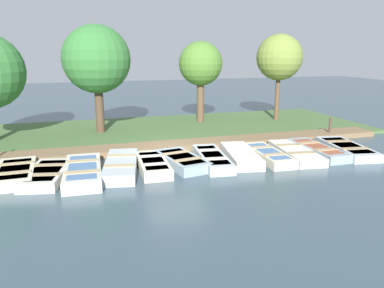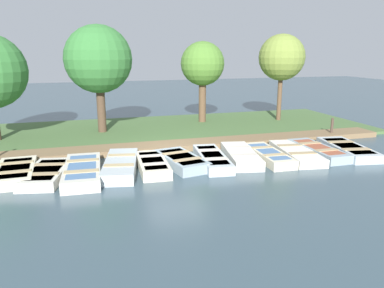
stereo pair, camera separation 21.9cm
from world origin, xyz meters
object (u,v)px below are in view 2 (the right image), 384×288
object	(u,v)px
park_tree_center	(203,65)
park_tree_right	(282,58)
rowboat_8	(268,155)
park_tree_left	(98,60)
rowboat_1	(46,173)
rowboat_2	(82,171)
rowboat_0	(16,172)
rowboat_9	(296,153)
rowboat_6	(212,159)
rowboat_3	(121,165)
rowboat_7	(241,155)
rowboat_10	(318,150)
rowboat_4	(152,164)
mooring_post_far	(332,128)
rowboat_5	(181,161)
rowboat_11	(348,149)

from	to	relation	value
park_tree_center	park_tree_right	size ratio (longest dim) A/B	0.92
rowboat_8	park_tree_left	world-z (taller)	park_tree_left
rowboat_1	rowboat_2	bearing A→B (deg)	93.63
rowboat_0	rowboat_9	distance (m)	10.80
rowboat_6	park_tree_left	size ratio (longest dim) A/B	0.62
rowboat_2	rowboat_3	size ratio (longest dim) A/B	0.98
rowboat_9	park_tree_center	distance (m)	8.70
rowboat_7	rowboat_10	world-z (taller)	rowboat_7
rowboat_4	park_tree_center	distance (m)	9.65
mooring_post_far	park_tree_center	size ratio (longest dim) A/B	0.21
rowboat_5	park_tree_right	xyz separation A→B (m)	(-6.93, 8.01, 3.68)
rowboat_0	mooring_post_far	distance (m)	14.59
rowboat_2	rowboat_8	world-z (taller)	rowboat_2
rowboat_4	mooring_post_far	bearing A→B (deg)	107.93
rowboat_6	rowboat_9	bearing A→B (deg)	94.51
rowboat_2	mooring_post_far	bearing A→B (deg)	105.26
rowboat_9	mooring_post_far	distance (m)	4.50
rowboat_8	park_tree_right	world-z (taller)	park_tree_right
rowboat_0	park_tree_right	xyz separation A→B (m)	(-6.64, 13.91, 3.68)
rowboat_3	rowboat_8	bearing A→B (deg)	98.32
rowboat_2	park_tree_left	distance (m)	7.75
rowboat_1	rowboat_5	distance (m)	4.86
rowboat_4	rowboat_8	size ratio (longest dim) A/B	0.92
rowboat_4	park_tree_right	xyz separation A→B (m)	(-7.09, 9.16, 3.68)
rowboat_6	park_tree_right	world-z (taller)	park_tree_right
park_tree_left	rowboat_3	bearing A→B (deg)	2.41
rowboat_1	rowboat_8	world-z (taller)	rowboat_8
park_tree_right	rowboat_0	bearing A→B (deg)	-64.47
park_tree_left	rowboat_8	bearing A→B (deg)	42.68
park_tree_center	park_tree_right	world-z (taller)	park_tree_right
rowboat_2	rowboat_3	distance (m)	1.39
rowboat_5	rowboat_8	world-z (taller)	rowboat_5
rowboat_7	rowboat_10	bearing A→B (deg)	97.51
rowboat_0	rowboat_10	world-z (taller)	rowboat_0
rowboat_10	park_tree_center	world-z (taller)	park_tree_center
rowboat_4	rowboat_7	distance (m)	3.65
rowboat_9	rowboat_10	distance (m)	1.07
rowboat_5	park_tree_right	distance (m)	11.21
rowboat_0	rowboat_6	size ratio (longest dim) A/B	0.86
rowboat_4	park_tree_right	bearing A→B (deg)	130.61
rowboat_6	rowboat_9	distance (m)	3.65
rowboat_0	rowboat_5	xyz separation A→B (m)	(0.29, 5.90, 0.00)
rowboat_9	rowboat_2	bearing A→B (deg)	-81.00
rowboat_10	mooring_post_far	distance (m)	3.67
rowboat_10	rowboat_9	bearing A→B (deg)	-88.13
rowboat_8	mooring_post_far	distance (m)	5.62
rowboat_1	rowboat_11	bearing A→B (deg)	100.40
rowboat_7	park_tree_right	distance (m)	9.56
rowboat_3	park_tree_left	bearing A→B (deg)	-167.06
rowboat_5	rowboat_9	xyz separation A→B (m)	(0.18, 4.89, -0.03)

